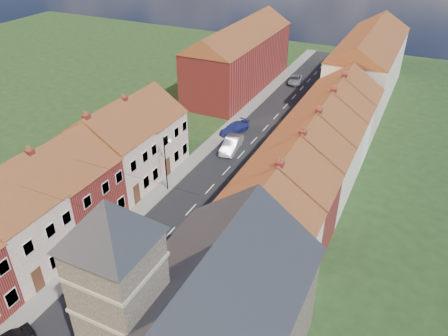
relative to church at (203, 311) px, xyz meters
The scene contains 22 objects.
road 28.87m from the church, 109.33° to the left, with size 7.00×90.00×0.02m, color black.
pavement_left 30.57m from the church, 117.29° to the left, with size 1.80×90.00×0.12m, color gray.
pavement_right 27.75m from the church, 100.53° to the left, with size 1.80×90.00×0.12m, color gray.
church is the anchor object (origin of this frame).
cottage_r_tudor 9.48m from the church, 90.57° to the left, with size 8.30×5.20×9.00m.
cottage_r_white_near 14.84m from the church, 90.23° to the left, with size 8.30×6.00×9.00m.
cottage_r_cream_mid 20.22m from the church, 90.17° to the left, with size 8.30×5.20×9.00m.
cottage_r_pink 25.61m from the church, 90.13° to the left, with size 8.30×6.00×9.00m.
cottage_r_white_far 31.00m from the church, 90.11° to the left, with size 8.30×5.20×9.00m.
cottage_r_cream_far 36.40m from the church, 90.09° to the left, with size 8.30×6.00×9.00m.
cottage_l_cream 18.84m from the church, behind, with size 8.30×6.30×9.10m.
cottage_l_white 20.61m from the church, 155.20° to the left, with size 8.30×6.90×8.80m.
cottage_l_brick_mid 23.81m from the church, 141.73° to the left, with size 8.30×5.70×9.10m.
cottage_l_pink 27.78m from the church, 132.28° to the left, with size 8.30×6.30×8.80m.
block_right_far 51.68m from the church, 90.07° to the left, with size 8.30×24.20×10.50m.
block_left_far 50.27m from the church, 111.79° to the left, with size 8.30×24.20×10.50m.
lamppost 21.38m from the church, 128.30° to the left, with size 0.88×0.15×6.00m.
car_mid 29.76m from the church, 111.74° to the left, with size 1.67×4.78×1.58m, color #B5B7BE.
car_far 34.33m from the church, 111.62° to the left, with size 1.82×4.48×1.30m, color navy.
car_distant 53.77m from the church, 101.92° to the left, with size 2.02×4.38×1.22m, color #A0A2A7.
pedestrian_left 17.35m from the church, 147.40° to the left, with size 0.56×0.37×1.53m, color #232127.
pedestrian_right 7.74m from the church, 135.80° to the left, with size 0.77×0.60×1.59m, color black.
Camera 1 is at (17.74, -11.20, 25.51)m, focal length 35.00 mm.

